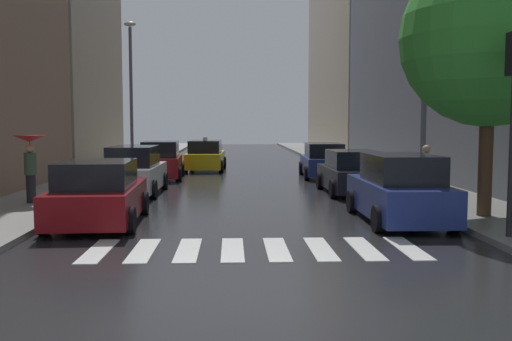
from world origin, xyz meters
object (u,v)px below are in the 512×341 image
object	(u,v)px
parked_car_left_second	(134,172)
parked_car_right_nearest	(399,190)
pedestrian_near_tree	(30,154)
lamp_post_left	(131,86)
street_tree_right	(490,39)
parked_car_left_third	(161,161)
parked_car_right_second	(352,173)
taxi_midroad	(206,156)
pedestrian_foreground	(426,171)
parked_car_right_third	(323,161)
parked_car_left_nearest	(98,194)

from	to	relation	value
parked_car_left_second	parked_car_right_nearest	xyz separation A→B (m)	(7.86, -6.18, 0.01)
pedestrian_near_tree	lamp_post_left	distance (m)	12.27
pedestrian_near_tree	street_tree_right	world-z (taller)	street_tree_right
parked_car_left_third	pedestrian_near_tree	size ratio (longest dim) A/B	2.04
parked_car_right_second	taxi_midroad	size ratio (longest dim) A/B	0.90
parked_car_right_second	taxi_midroad	world-z (taller)	taxi_midroad
lamp_post_left	street_tree_right	bearing A→B (deg)	-51.84
pedestrian_foreground	parked_car_right_third	bearing A→B (deg)	99.75
parked_car_right_third	pedestrian_near_tree	xyz separation A→B (m)	(-10.42, -9.19, 0.86)
taxi_midroad	pedestrian_foreground	distance (m)	15.42
parked_car_left_third	street_tree_right	distance (m)	15.83
parked_car_right_second	street_tree_right	size ratio (longest dim) A/B	0.62
street_tree_right	parked_car_right_nearest	bearing A→B (deg)	179.67
street_tree_right	parked_car_right_third	bearing A→B (deg)	100.55
parked_car_right_nearest	parked_car_left_third	bearing A→B (deg)	33.15
pedestrian_near_tree	taxi_midroad	bearing A→B (deg)	-93.91
pedestrian_foreground	parked_car_right_nearest	bearing A→B (deg)	-121.07
parked_car_right_third	lamp_post_left	world-z (taller)	lamp_post_left
parked_car_right_second	pedestrian_near_tree	xyz separation A→B (m)	(-10.49, -3.06, 0.88)
street_tree_right	lamp_post_left	world-z (taller)	lamp_post_left
pedestrian_foreground	lamp_post_left	size ratio (longest dim) A/B	0.23
parked_car_right_nearest	pedestrian_near_tree	bearing A→B (deg)	74.49
taxi_midroad	parked_car_left_second	bearing A→B (deg)	170.46
parked_car_left_nearest	parked_car_right_second	xyz separation A→B (m)	(7.78, 6.03, -0.02)
parked_car_right_nearest	pedestrian_foreground	distance (m)	3.40
parked_car_left_second	pedestrian_near_tree	size ratio (longest dim) A/B	2.12
street_tree_right	parked_car_left_second	bearing A→B (deg)	148.53
parked_car_left_second	taxi_midroad	bearing A→B (deg)	-10.69
parked_car_left_third	pedestrian_near_tree	bearing A→B (deg)	159.83
pedestrian_foreground	street_tree_right	size ratio (longest dim) A/B	0.25
parked_car_right_third	pedestrian_foreground	size ratio (longest dim) A/B	2.56
street_tree_right	pedestrian_near_tree	bearing A→B (deg)	166.85
parked_car_right_nearest	lamp_post_left	xyz separation A→B (m)	(-9.43, 14.86, 3.61)
parked_car_left_third	lamp_post_left	distance (m)	5.12
parked_car_right_nearest	parked_car_left_nearest	bearing A→B (deg)	90.42
parked_car_right_nearest	pedestrian_foreground	world-z (taller)	pedestrian_foreground
pedestrian_near_tree	parked_car_right_third	bearing A→B (deg)	-123.34
parked_car_left_third	parked_car_right_nearest	bearing A→B (deg)	-149.37
parked_car_right_third	parked_car_left_third	bearing A→B (deg)	95.17
parked_car_right_second	pedestrian_foreground	world-z (taller)	pedestrian_foreground
parked_car_right_second	parked_car_right_third	xyz separation A→B (m)	(-0.07, 6.13, 0.02)
pedestrian_near_tree	parked_car_left_nearest	bearing A→B (deg)	147.62
parked_car_left_third	street_tree_right	xyz separation A→B (m)	(9.85, -11.76, 3.91)
parked_car_right_nearest	taxi_midroad	world-z (taller)	taxi_midroad
parked_car_right_nearest	parked_car_right_third	size ratio (longest dim) A/B	1.02
parked_car_right_third	taxi_midroad	distance (m)	7.16
parked_car_left_nearest	parked_car_left_second	size ratio (longest dim) A/B	1.02
parked_car_right_nearest	taxi_midroad	xyz separation A→B (m)	(-5.76, 16.42, -0.06)
parked_car_right_third	parked_car_right_nearest	bearing A→B (deg)	-177.78
parked_car_left_second	parked_car_right_third	xyz separation A→B (m)	(7.85, 5.96, -0.05)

